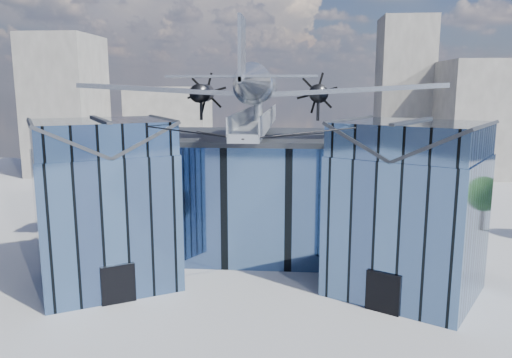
{
  "coord_description": "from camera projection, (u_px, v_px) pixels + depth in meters",
  "views": [
    {
      "loc": [
        2.93,
        -34.34,
        13.95
      ],
      "look_at": [
        0.0,
        2.0,
        7.2
      ],
      "focal_mm": 35.0,
      "sensor_mm": 36.0,
      "label": 1
    }
  ],
  "objects": [
    {
      "name": "ground_plane",
      "position": [
        254.0,
        281.0,
        36.43
      ],
      "size": [
        120.0,
        120.0,
        0.0
      ],
      "primitive_type": "plane",
      "color": "gray"
    },
    {
      "name": "bg_towers",
      "position": [
        288.0,
        111.0,
        83.97
      ],
      "size": [
        77.0,
        24.5,
        26.0
      ],
      "color": "gray",
      "rests_on": "ground"
    },
    {
      "name": "museum",
      "position": [
        260.0,
        190.0,
        41.12
      ],
      "size": [
        32.88,
        24.5,
        17.6
      ],
      "color": "#46638F",
      "rests_on": "ground"
    }
  ]
}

